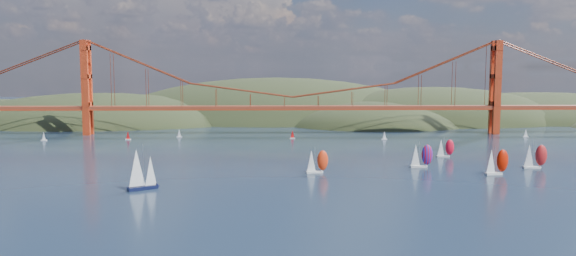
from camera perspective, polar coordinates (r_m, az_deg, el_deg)
The scene contains 15 objects.
ground at distance 154.81m, azimuth 2.64°, elevation -8.60°, with size 1200.00×1200.00×0.00m, color black.
headlands at distance 434.28m, azimuth 6.02°, elevation -0.69°, with size 725.00×225.00×96.00m.
bridge at distance 329.48m, azimuth 0.19°, elevation 4.95°, with size 552.00×12.00×55.00m.
sloop_navy at distance 187.57m, azimuth -14.73°, elevation -4.12°, with size 10.18×8.64×14.88m.
racer_0 at distance 210.35m, azimuth 2.94°, elevation -3.37°, with size 8.56×4.26×9.63m.
racer_1 at distance 220.60m, azimuth 20.43°, elevation -3.19°, with size 9.43×5.22×10.57m.
racer_2 at distance 240.08m, azimuth 23.79°, elevation -2.60°, with size 9.12×3.67×10.53m.
racer_3 at distance 256.87m, azimuth 15.67°, elevation -1.94°, with size 7.67×3.17×8.78m.
racer_rwb at distance 227.65m, azimuth 13.37°, elevation -2.72°, with size 9.02×3.76×10.30m.
distant_boat_1 at distance 329.62m, azimuth -23.56°, elevation -0.77°, with size 3.00×2.00×4.70m.
distant_boat_2 at distance 317.56m, azimuth -15.95°, elevation -0.74°, with size 3.00×2.00×4.70m.
distant_boat_3 at distance 322.15m, azimuth -10.99°, elevation -0.51°, with size 3.00×2.00×4.70m.
distant_boat_4 at distance 344.16m, azimuth 23.01°, elevation -0.47°, with size 3.00×2.00×4.70m.
distant_boat_8 at distance 310.40m, azimuth 9.77°, elevation -0.74°, with size 3.00×2.00×4.70m.
distant_boat_9 at distance 310.97m, azimuth 0.46°, elevation -0.64°, with size 3.00×2.00×4.70m.
Camera 1 is at (-10.52, -149.28, 39.62)m, focal length 35.00 mm.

